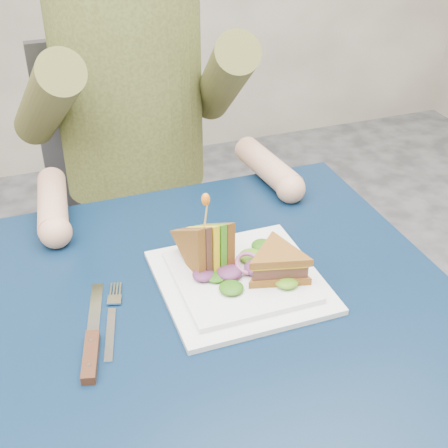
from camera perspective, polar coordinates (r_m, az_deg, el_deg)
name	(u,v)px	position (r m, az deg, el deg)	size (l,w,h in m)	color
table	(224,335)	(1.06, 0.03, -10.14)	(0.75, 0.75, 0.73)	black
chair	(131,189)	(1.71, -8.46, 3.16)	(0.42, 0.40, 0.93)	#47474C
diner	(129,67)	(1.45, -8.66, 14.00)	(0.54, 0.59, 0.74)	#525828
plate	(240,280)	(1.03, 1.48, -5.10)	(0.26, 0.26, 0.02)	white
sandwich_flat	(278,264)	(1.01, 4.93, -3.63)	(0.14, 0.14, 0.05)	brown
sandwich_upright	(207,248)	(1.03, -1.60, -2.16)	(0.09, 0.14, 0.14)	brown
fork	(112,322)	(0.98, -10.23, -8.77)	(0.06, 0.18, 0.01)	silver
knife	(92,347)	(0.94, -12.02, -10.95)	(0.07, 0.22, 0.02)	silver
toothpick	(206,215)	(0.99, -1.66, 0.87)	(0.00, 0.00, 0.06)	tan
toothpick_frill	(206,199)	(0.98, -1.69, 2.26)	(0.01, 0.01, 0.02)	orange
lettuce_spill	(241,265)	(1.03, 1.55, -3.79)	(0.15, 0.13, 0.02)	#337A14
onion_ring	(248,263)	(1.02, 2.18, -3.61)	(0.04, 0.04, 0.01)	#9E4C7A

